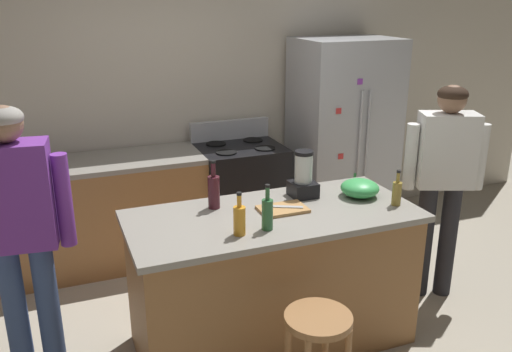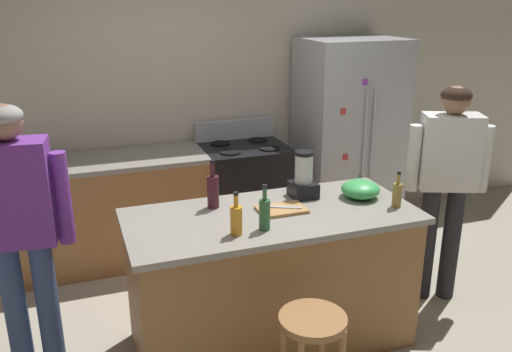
% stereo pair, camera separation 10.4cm
% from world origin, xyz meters
% --- Properties ---
extents(ground_plane, '(14.00, 14.00, 0.00)m').
position_xyz_m(ground_plane, '(0.00, 0.00, 0.00)').
color(ground_plane, '#B2A893').
extents(back_wall, '(8.00, 0.10, 2.70)m').
position_xyz_m(back_wall, '(0.00, 1.95, 1.35)').
color(back_wall, beige).
rests_on(back_wall, ground_plane).
extents(kitchen_island, '(1.83, 0.82, 0.93)m').
position_xyz_m(kitchen_island, '(0.00, 0.00, 0.47)').
color(kitchen_island, '#9E6B3D').
rests_on(kitchen_island, ground_plane).
extents(back_counter_run, '(2.00, 0.64, 0.93)m').
position_xyz_m(back_counter_run, '(-0.80, 1.55, 0.47)').
color(back_counter_run, '#9E6B3D').
rests_on(back_counter_run, ground_plane).
extents(refrigerator, '(0.90, 0.73, 1.85)m').
position_xyz_m(refrigerator, '(1.36, 1.50, 0.93)').
color(refrigerator, '#B7BABF').
rests_on(refrigerator, ground_plane).
extents(stove_range, '(0.76, 0.65, 1.11)m').
position_xyz_m(stove_range, '(0.33, 1.52, 0.48)').
color(stove_range, black).
rests_on(stove_range, ground_plane).
extents(person_by_island_left, '(0.60, 0.27, 1.69)m').
position_xyz_m(person_by_island_left, '(-1.46, 0.18, 1.02)').
color(person_by_island_left, '#384C7A').
rests_on(person_by_island_left, ground_plane).
extents(person_by_sink_right, '(0.58, 0.35, 1.63)m').
position_xyz_m(person_by_sink_right, '(1.40, 0.11, 0.99)').
color(person_by_sink_right, '#26262B').
rests_on(person_by_sink_right, ground_plane).
extents(bar_stool, '(0.36, 0.36, 0.64)m').
position_xyz_m(bar_stool, '(-0.05, -0.72, 0.50)').
color(bar_stool, '#9E6B3D').
rests_on(bar_stool, ground_plane).
extents(blender_appliance, '(0.17, 0.17, 0.32)m').
position_xyz_m(blender_appliance, '(0.30, 0.20, 1.06)').
color(blender_appliance, black).
rests_on(blender_appliance, kitchen_island).
extents(bottle_olive_oil, '(0.07, 0.07, 0.28)m').
position_xyz_m(bottle_olive_oil, '(-0.13, -0.21, 1.03)').
color(bottle_olive_oil, '#2D6638').
rests_on(bottle_olive_oil, kitchen_island).
extents(bottle_vinegar, '(0.06, 0.06, 0.24)m').
position_xyz_m(bottle_vinegar, '(0.79, -0.16, 1.02)').
color(bottle_vinegar, olive).
rests_on(bottle_vinegar, kitchen_island).
extents(bottle_soda, '(0.07, 0.07, 0.26)m').
position_xyz_m(bottle_soda, '(-0.30, -0.22, 1.02)').
color(bottle_soda, orange).
rests_on(bottle_soda, kitchen_island).
extents(bottle_wine, '(0.08, 0.08, 0.32)m').
position_xyz_m(bottle_wine, '(-0.32, 0.22, 1.05)').
color(bottle_wine, '#471923').
rests_on(bottle_wine, kitchen_island).
extents(mixing_bowl, '(0.26, 0.26, 0.12)m').
position_xyz_m(mixing_bowl, '(0.66, 0.06, 0.99)').
color(mixing_bowl, '#3FB259').
rests_on(mixing_bowl, kitchen_island).
extents(cutting_board, '(0.30, 0.20, 0.02)m').
position_xyz_m(cutting_board, '(0.07, 0.02, 0.94)').
color(cutting_board, '#B7844C').
rests_on(cutting_board, kitchen_island).
extents(chef_knife, '(0.21, 0.12, 0.01)m').
position_xyz_m(chef_knife, '(0.09, 0.02, 0.95)').
color(chef_knife, '#B7BABF').
rests_on(chef_knife, cutting_board).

